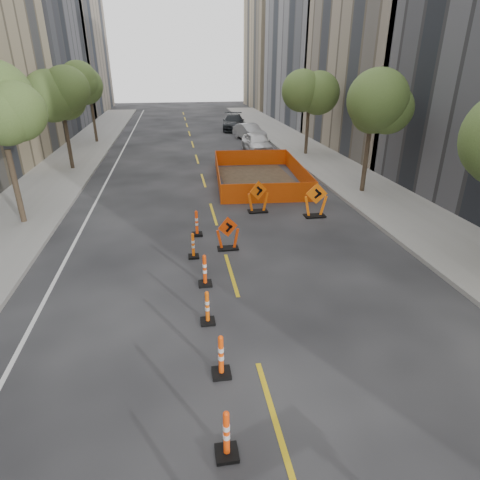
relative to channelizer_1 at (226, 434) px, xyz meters
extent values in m
plane|color=black|center=(1.05, 2.78, -0.53)|extent=(140.00, 140.00, 0.00)
cube|color=gray|center=(-7.95, 14.78, -0.46)|extent=(4.00, 90.00, 0.15)
cube|color=gray|center=(10.05, 14.78, -0.46)|extent=(4.00, 90.00, 0.15)
cube|color=#4C4C51|center=(-15.95, 41.98, 6.47)|extent=(12.00, 16.00, 14.00)
cube|color=gray|center=(-15.95, 58.38, 9.47)|extent=(12.00, 20.00, 20.00)
cube|color=gray|center=(18.05, 26.58, 6.47)|extent=(12.00, 16.00, 14.00)
cube|color=gray|center=(18.05, 42.98, 9.47)|extent=(12.00, 18.00, 20.00)
cube|color=tan|center=(18.05, 61.38, 7.47)|extent=(12.00, 14.00, 16.00)
cylinder|color=#382B1E|center=(-7.35, 12.78, 1.04)|extent=(0.24, 0.24, 3.15)
sphere|color=#445E28|center=(-7.35, 12.78, 4.02)|extent=(2.80, 2.80, 2.80)
cylinder|color=#382B1E|center=(-7.35, 22.78, 1.04)|extent=(0.24, 0.24, 3.15)
sphere|color=#445E28|center=(-7.35, 22.78, 4.02)|extent=(2.80, 2.80, 2.80)
cylinder|color=#382B1E|center=(-7.35, 32.78, 1.04)|extent=(0.24, 0.24, 3.15)
sphere|color=#445E28|center=(-7.35, 32.78, 4.02)|extent=(2.80, 2.80, 2.80)
cylinder|color=#382B1E|center=(9.45, 14.78, 1.04)|extent=(0.24, 0.24, 3.15)
sphere|color=#445E28|center=(9.45, 14.78, 4.02)|extent=(2.80, 2.80, 2.80)
cylinder|color=#382B1E|center=(9.45, 24.78, 1.04)|extent=(0.24, 0.24, 3.15)
sphere|color=#445E28|center=(9.45, 24.78, 4.02)|extent=(2.80, 2.80, 2.80)
imported|color=white|center=(5.96, 26.53, 0.23)|extent=(2.01, 4.57, 1.53)
imported|color=#999A9E|center=(6.40, 32.18, 0.18)|extent=(2.66, 4.60, 1.43)
imported|color=black|center=(5.85, 38.46, 0.27)|extent=(2.99, 5.77, 1.60)
camera|label=1|loc=(-0.59, -5.07, 6.03)|focal=30.00mm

